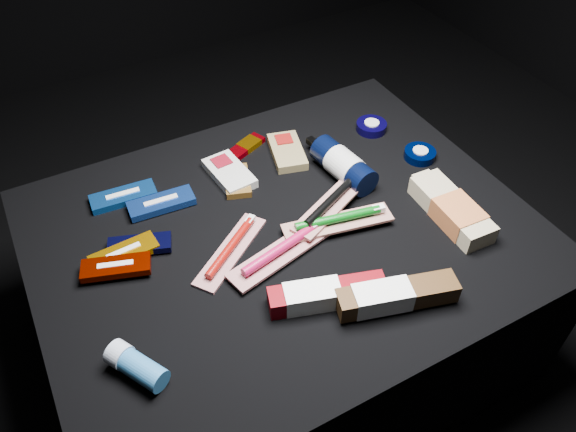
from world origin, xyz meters
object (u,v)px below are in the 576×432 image
deodorant_stick (136,366)px  toothpaste_carton_red (322,295)px  bodywash_bottle (452,210)px  lotion_bottle (343,165)px

deodorant_stick → toothpaste_carton_red: size_ratio=0.52×
bodywash_bottle → deodorant_stick: bearing=-174.1°
lotion_bottle → toothpaste_carton_red: lotion_bottle is taller
lotion_bottle → toothpaste_carton_red: size_ratio=0.97×
bodywash_bottle → toothpaste_carton_red: size_ratio=1.00×
toothpaste_carton_red → bodywash_bottle: bearing=27.0°
lotion_bottle → deodorant_stick: (-0.55, -0.25, -0.01)m
bodywash_bottle → deodorant_stick: 0.68m
bodywash_bottle → lotion_bottle: bearing=123.0°
bodywash_bottle → toothpaste_carton_red: (-0.34, -0.06, -0.00)m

